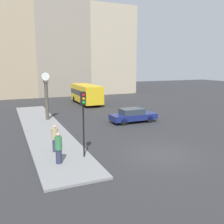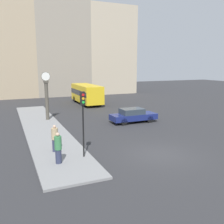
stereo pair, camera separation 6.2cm
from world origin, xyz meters
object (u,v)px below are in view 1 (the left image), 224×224
(traffic_light_near, at_px, (83,111))
(pedestrian_tan_coat, at_px, (55,138))
(bus_distant, at_px, (86,93))
(street_clock, at_px, (46,97))
(pedestrian_green_hoodie, at_px, (59,148))
(sedan_car, at_px, (133,115))

(traffic_light_near, height_order, pedestrian_tan_coat, traffic_light_near)
(bus_distant, relative_size, street_clock, 1.63)
(street_clock, distance_m, pedestrian_tan_coat, 9.77)
(traffic_light_near, distance_m, pedestrian_tan_coat, 2.87)
(traffic_light_near, distance_m, pedestrian_green_hoodie, 2.50)
(sedan_car, height_order, pedestrian_green_hoodie, pedestrian_green_hoodie)
(traffic_light_near, relative_size, pedestrian_tan_coat, 2.28)
(bus_distant, bearing_deg, sedan_car, -87.20)
(traffic_light_near, bearing_deg, bus_distant, 71.87)
(bus_distant, height_order, traffic_light_near, traffic_light_near)
(bus_distant, bearing_deg, pedestrian_green_hoodie, -111.71)
(bus_distant, distance_m, street_clock, 11.16)
(pedestrian_green_hoodie, bearing_deg, traffic_light_near, 14.47)
(traffic_light_near, height_order, pedestrian_green_hoodie, traffic_light_near)
(traffic_light_near, xyz_separation_m, street_clock, (-0.30, 11.22, -0.50))
(pedestrian_green_hoodie, bearing_deg, sedan_car, 41.22)
(sedan_car, relative_size, traffic_light_near, 1.16)
(sedan_car, height_order, traffic_light_near, traffic_light_near)
(sedan_car, xyz_separation_m, pedestrian_green_hoodie, (-8.74, -7.66, 0.31))
(sedan_car, xyz_separation_m, bus_distant, (-0.62, 12.74, 0.85))
(traffic_light_near, height_order, street_clock, street_clock)
(sedan_car, xyz_separation_m, traffic_light_near, (-7.17, -7.25, 2.21))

